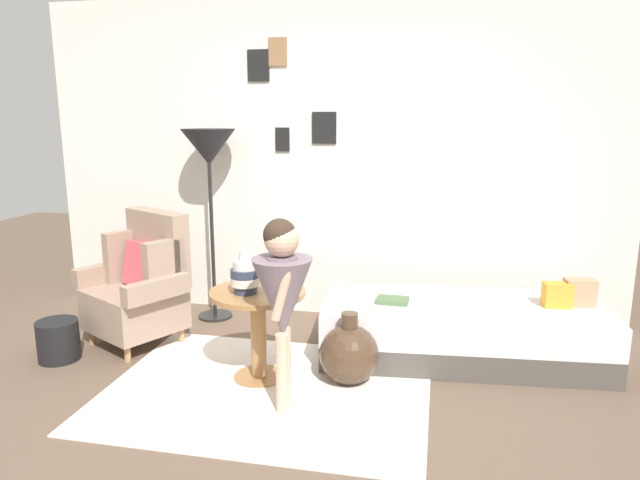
{
  "coord_description": "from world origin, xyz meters",
  "views": [
    {
      "loc": [
        0.91,
        -2.68,
        1.66
      ],
      "look_at": [
        0.15,
        0.95,
        0.85
      ],
      "focal_mm": 32.11,
      "sensor_mm": 36.0,
      "label": 1
    }
  ],
  "objects_px": {
    "side_table": "(258,316)",
    "magazine_basket": "(58,340)",
    "armchair": "(142,285)",
    "floor_lamp": "(209,154)",
    "demijohn_near": "(349,354)",
    "person_child": "(282,291)",
    "book_on_daybed": "(392,300)",
    "vase_striped": "(245,276)",
    "daybed": "(461,330)"
  },
  "relations": [
    {
      "from": "armchair",
      "to": "floor_lamp",
      "type": "relative_size",
      "value": 0.62
    },
    {
      "from": "floor_lamp",
      "to": "person_child",
      "type": "distance_m",
      "value": 1.81
    },
    {
      "from": "armchair",
      "to": "floor_lamp",
      "type": "xyz_separation_m",
      "value": [
        0.32,
        0.6,
        0.92
      ]
    },
    {
      "from": "side_table",
      "to": "magazine_basket",
      "type": "bearing_deg",
      "value": -179.81
    },
    {
      "from": "person_child",
      "to": "daybed",
      "type": "bearing_deg",
      "value": 42.97
    },
    {
      "from": "vase_striped",
      "to": "demijohn_near",
      "type": "height_order",
      "value": "vase_striped"
    },
    {
      "from": "armchair",
      "to": "book_on_daybed",
      "type": "distance_m",
      "value": 1.84
    },
    {
      "from": "side_table",
      "to": "daybed",
      "type": "bearing_deg",
      "value": 25.13
    },
    {
      "from": "floor_lamp",
      "to": "demijohn_near",
      "type": "bearing_deg",
      "value": -36.86
    },
    {
      "from": "demijohn_near",
      "to": "person_child",
      "type": "bearing_deg",
      "value": -127.59
    },
    {
      "from": "side_table",
      "to": "demijohn_near",
      "type": "distance_m",
      "value": 0.62
    },
    {
      "from": "side_table",
      "to": "magazine_basket",
      "type": "relative_size",
      "value": 2.14
    },
    {
      "from": "book_on_daybed",
      "to": "magazine_basket",
      "type": "height_order",
      "value": "book_on_daybed"
    },
    {
      "from": "vase_striped",
      "to": "magazine_basket",
      "type": "height_order",
      "value": "vase_striped"
    },
    {
      "from": "side_table",
      "to": "vase_striped",
      "type": "relative_size",
      "value": 2.28
    },
    {
      "from": "floor_lamp",
      "to": "armchair",
      "type": "bearing_deg",
      "value": -118.16
    },
    {
      "from": "vase_striped",
      "to": "magazine_basket",
      "type": "bearing_deg",
      "value": 177.76
    },
    {
      "from": "armchair",
      "to": "demijohn_near",
      "type": "distance_m",
      "value": 1.67
    },
    {
      "from": "floor_lamp",
      "to": "book_on_daybed",
      "type": "relative_size",
      "value": 7.08
    },
    {
      "from": "book_on_daybed",
      "to": "magazine_basket",
      "type": "relative_size",
      "value": 0.79
    },
    {
      "from": "person_child",
      "to": "floor_lamp",
      "type": "bearing_deg",
      "value": 125.34
    },
    {
      "from": "armchair",
      "to": "book_on_daybed",
      "type": "relative_size",
      "value": 4.41
    },
    {
      "from": "book_on_daybed",
      "to": "floor_lamp",
      "type": "bearing_deg",
      "value": 161.28
    },
    {
      "from": "person_child",
      "to": "demijohn_near",
      "type": "distance_m",
      "value": 0.73
    },
    {
      "from": "person_child",
      "to": "magazine_basket",
      "type": "distance_m",
      "value": 1.84
    },
    {
      "from": "side_table",
      "to": "floor_lamp",
      "type": "xyz_separation_m",
      "value": [
        -0.72,
        1.03,
        0.94
      ]
    },
    {
      "from": "daybed",
      "to": "book_on_daybed",
      "type": "distance_m",
      "value": 0.53
    },
    {
      "from": "floor_lamp",
      "to": "book_on_daybed",
      "type": "distance_m",
      "value": 1.86
    },
    {
      "from": "daybed",
      "to": "magazine_basket",
      "type": "bearing_deg",
      "value": -167.5
    },
    {
      "from": "person_child",
      "to": "book_on_daybed",
      "type": "xyz_separation_m",
      "value": [
        0.54,
        0.86,
        -0.3
      ]
    },
    {
      "from": "vase_striped",
      "to": "armchair",
      "type": "bearing_deg",
      "value": 153.49
    },
    {
      "from": "armchair",
      "to": "demijohn_near",
      "type": "xyz_separation_m",
      "value": [
        1.61,
        -0.37,
        -0.25
      ]
    },
    {
      "from": "floor_lamp",
      "to": "book_on_daybed",
      "type": "height_order",
      "value": "floor_lamp"
    },
    {
      "from": "person_child",
      "to": "book_on_daybed",
      "type": "distance_m",
      "value": 1.06
    },
    {
      "from": "vase_striped",
      "to": "book_on_daybed",
      "type": "distance_m",
      "value": 1.07
    },
    {
      "from": "demijohn_near",
      "to": "book_on_daybed",
      "type": "bearing_deg",
      "value": 63.36
    },
    {
      "from": "side_table",
      "to": "vase_striped",
      "type": "height_order",
      "value": "vase_striped"
    },
    {
      "from": "daybed",
      "to": "armchair",
      "type": "bearing_deg",
      "value": -175.79
    },
    {
      "from": "vase_striped",
      "to": "floor_lamp",
      "type": "height_order",
      "value": "floor_lamp"
    },
    {
      "from": "side_table",
      "to": "vase_striped",
      "type": "bearing_deg",
      "value": -133.63
    },
    {
      "from": "floor_lamp",
      "to": "demijohn_near",
      "type": "relative_size",
      "value": 3.37
    },
    {
      "from": "floor_lamp",
      "to": "magazine_basket",
      "type": "relative_size",
      "value": 5.56
    },
    {
      "from": "floor_lamp",
      "to": "book_on_daybed",
      "type": "xyz_separation_m",
      "value": [
        1.52,
        -0.51,
        -0.95
      ]
    },
    {
      "from": "person_child",
      "to": "book_on_daybed",
      "type": "height_order",
      "value": "person_child"
    },
    {
      "from": "armchair",
      "to": "book_on_daybed",
      "type": "bearing_deg",
      "value": 2.6
    },
    {
      "from": "floor_lamp",
      "to": "person_child",
      "type": "xyz_separation_m",
      "value": [
        0.98,
        -1.38,
        -0.65
      ]
    },
    {
      "from": "book_on_daybed",
      "to": "demijohn_near",
      "type": "height_order",
      "value": "demijohn_near"
    },
    {
      "from": "armchair",
      "to": "floor_lamp",
      "type": "height_order",
      "value": "floor_lamp"
    },
    {
      "from": "vase_striped",
      "to": "floor_lamp",
      "type": "distance_m",
      "value": 1.43
    },
    {
      "from": "person_child",
      "to": "armchair",
      "type": "bearing_deg",
      "value": 149.0
    }
  ]
}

